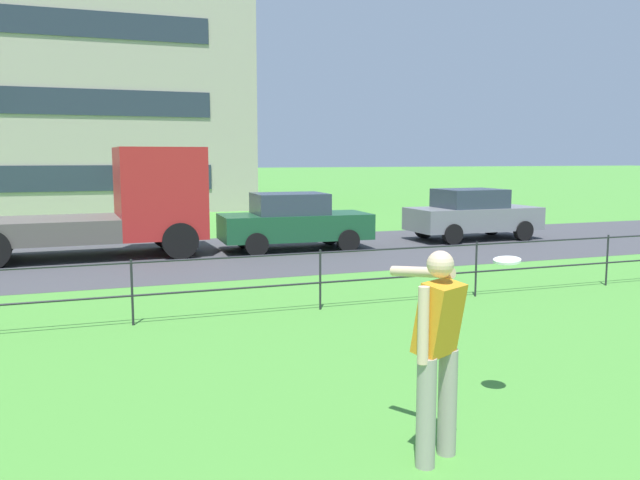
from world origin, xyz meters
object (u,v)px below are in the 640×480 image
person_thrower (437,348)px  flatbed_truck_far_left (100,209)px  car_grey_left (472,214)px  frisbee (507,260)px  car_dark_green_right (294,221)px

person_thrower → flatbed_truck_far_left: 12.91m
flatbed_truck_far_left → car_grey_left: 10.76m
person_thrower → frisbee: bearing=33.5°
flatbed_truck_far_left → car_dark_green_right: 4.98m
person_thrower → car_dark_green_right: bearing=77.7°
flatbed_truck_far_left → frisbee: bearing=-73.4°
person_thrower → car_dark_green_right: person_thrower is taller
frisbee → flatbed_truck_far_left: bearing=106.6°
person_thrower → car_grey_left: bearing=55.9°
flatbed_truck_far_left → car_grey_left: size_ratio=1.83×
frisbee → flatbed_truck_far_left: flatbed_truck_far_left is taller
person_thrower → frisbee: (1.26, 0.84, 0.53)m
car_grey_left → flatbed_truck_far_left: bearing=178.9°
frisbee → flatbed_truck_far_left: 12.39m
flatbed_truck_far_left → car_grey_left: bearing=-1.1°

